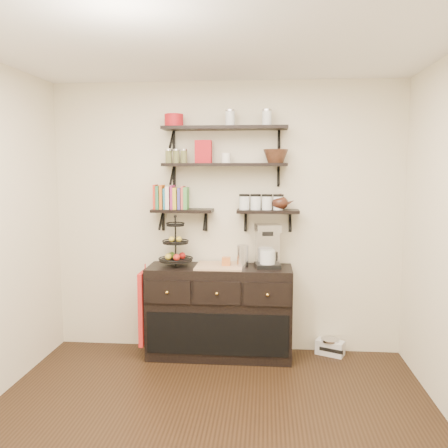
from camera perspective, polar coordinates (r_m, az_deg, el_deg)
floor at (r=3.53m, az=-2.40°, el=-24.89°), size 3.50×3.50×0.00m
ceiling at (r=3.12m, az=-2.67°, el=22.48°), size 3.50×3.50×0.02m
back_wall at (r=4.77m, az=0.24°, el=0.70°), size 3.50×0.02×2.70m
shelf_top at (r=4.63m, az=0.10°, el=11.44°), size 1.20×0.27×0.23m
shelf_mid at (r=4.62m, az=0.10°, el=7.11°), size 1.20×0.27×0.23m
shelf_low_left at (r=4.70m, az=-4.99°, el=1.54°), size 0.60×0.25×0.23m
shelf_low_right at (r=4.63m, az=5.30°, el=1.46°), size 0.60×0.25×0.23m
cookbooks at (r=4.71m, az=-6.07°, el=3.20°), size 0.36×0.15×0.26m
glass_canisters at (r=4.62m, az=4.50°, el=2.54°), size 0.43×0.10×0.13m
sideboard at (r=4.73m, az=-0.55°, el=-10.47°), size 1.40×0.50×0.92m
fruit_stand at (r=4.65m, az=-5.80°, el=-3.03°), size 0.33×0.33×0.48m
candle at (r=4.60m, az=0.28°, el=-4.49°), size 0.08×0.08×0.08m
coffee_maker at (r=4.59m, az=5.26°, el=-2.72°), size 0.26×0.26×0.42m
thermal_carafe at (r=4.56m, az=2.27°, el=-3.91°), size 0.11×0.11×0.22m
apron at (r=4.74m, az=-9.61°, el=-9.82°), size 0.04×0.30×0.71m
radio at (r=4.99m, az=12.64°, el=-14.22°), size 0.30×0.25×0.16m
recipe_box at (r=4.64m, az=-2.49°, el=8.68°), size 0.17×0.08×0.22m
walnut_bowl at (r=4.60m, az=6.23°, el=8.11°), size 0.24×0.24×0.13m
ramekins at (r=4.61m, az=0.25°, el=7.93°), size 0.09×0.09×0.10m
teapot at (r=4.62m, az=6.78°, el=2.68°), size 0.22×0.17×0.16m
red_pot at (r=4.70m, az=-6.04°, el=12.29°), size 0.18×0.18×0.12m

